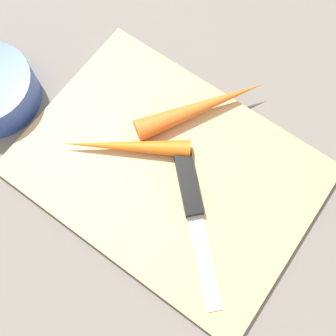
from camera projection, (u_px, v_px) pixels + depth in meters
name	position (u px, v px, depth m)	size (l,w,h in m)	color
ground_plane	(168.00, 171.00, 0.52)	(1.40, 1.40, 0.00)	slate
cutting_board	(168.00, 170.00, 0.51)	(0.36, 0.26, 0.01)	tan
knife	(190.00, 190.00, 0.49)	(0.16, 0.15, 0.01)	#B7B7BC
carrot_long	(202.00, 107.00, 0.52)	(0.03, 0.03, 0.18)	orange
carrot_short	(125.00, 146.00, 0.50)	(0.02, 0.02, 0.16)	orange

